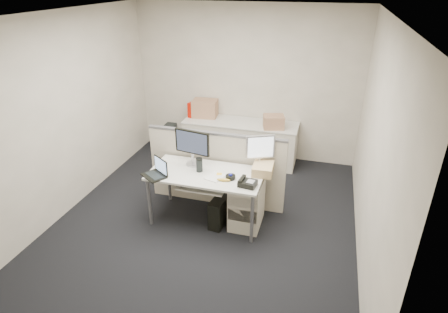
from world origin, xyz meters
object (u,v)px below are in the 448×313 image
(desk, at_px, (206,177))
(monitor_main, at_px, (192,148))
(desk_phone, at_px, (248,183))
(laptop, at_px, (153,169))

(desk, xyz_separation_m, monitor_main, (-0.25, 0.18, 0.32))
(monitor_main, xyz_separation_m, desk_phone, (0.85, -0.36, -0.22))
(laptop, bearing_deg, monitor_main, 85.52)
(desk, relative_size, monitor_main, 2.98)
(desk, bearing_deg, desk_phone, -16.70)
(desk, relative_size, desk_phone, 7.07)
(laptop, relative_size, desk_phone, 1.44)
(monitor_main, relative_size, laptop, 1.65)
(desk, height_order, monitor_main, monitor_main)
(desk, height_order, desk_phone, desk_phone)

